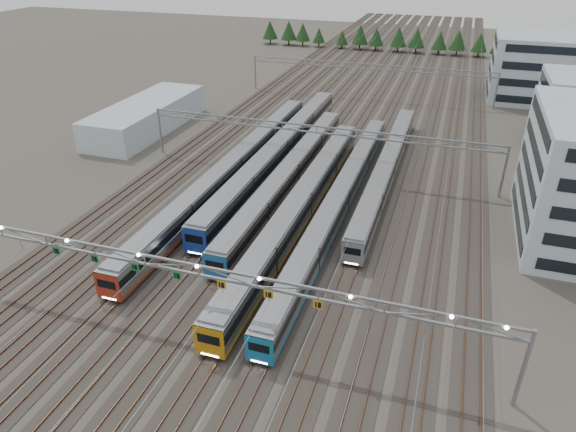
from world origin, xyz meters
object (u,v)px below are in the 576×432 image
(gantry_mid, at_px, (316,135))
(depot_bldg_north, at_px, (543,68))
(train_e, at_px, (339,200))
(train_a, at_px, (233,168))
(train_f, at_px, (387,168))
(gantry_near, at_px, (198,273))
(gantry_far, at_px, (369,71))
(train_b, at_px, (279,151))
(train_c, at_px, (290,174))
(train_d, at_px, (301,204))
(west_shed, at_px, (147,116))

(gantry_mid, xyz_separation_m, depot_bldg_north, (37.65, 56.35, 0.78))
(train_e, bearing_deg, train_a, 164.57)
(train_f, height_order, gantry_near, gantry_near)
(train_f, xyz_separation_m, depot_bldg_north, (26.40, 55.48, 5.17))
(train_e, xyz_separation_m, gantry_far, (-6.75, 57.06, 4.39))
(gantry_mid, bearing_deg, depot_bldg_north, 56.25)
(gantry_near, height_order, gantry_mid, gantry_near)
(train_b, distance_m, gantry_mid, 8.04)
(train_a, bearing_deg, train_c, 3.51)
(train_e, height_order, train_f, train_e)
(train_d, distance_m, gantry_near, 25.35)
(train_f, distance_m, gantry_far, 45.75)
(train_e, distance_m, train_f, 13.70)
(gantry_mid, relative_size, depot_bldg_north, 2.56)
(train_b, height_order, train_c, train_b)
(train_d, distance_m, train_e, 5.58)
(train_f, distance_m, gantry_near, 42.83)
(train_d, xyz_separation_m, gantry_mid, (-2.25, 15.35, 4.19))
(train_a, bearing_deg, gantry_far, 77.81)
(train_b, relative_size, west_shed, 2.03)
(train_e, height_order, gantry_mid, gantry_mid)
(west_shed, bearing_deg, gantry_far, 43.66)
(train_d, relative_size, gantry_near, 1.00)
(train_e, bearing_deg, train_f, 70.82)
(train_b, distance_m, train_c, 9.26)
(west_shed, bearing_deg, train_b, -15.18)
(train_c, height_order, depot_bldg_north, depot_bldg_north)
(train_f, relative_size, depot_bldg_north, 2.36)
(train_b, xyz_separation_m, gantry_near, (6.70, -41.67, 4.79))
(train_e, distance_m, gantry_near, 29.31)
(train_f, xyz_separation_m, west_shed, (-48.20, 8.87, 0.70))
(train_e, bearing_deg, gantry_near, -103.62)
(train_a, relative_size, train_e, 1.05)
(gantry_mid, bearing_deg, train_c, -108.98)
(depot_bldg_north, bearing_deg, train_f, -115.45)
(gantry_near, bearing_deg, train_d, 84.70)
(gantry_far, distance_m, west_shed, 51.20)
(train_a, distance_m, gantry_mid, 13.96)
(train_d, bearing_deg, train_f, 60.99)
(train_d, xyz_separation_m, gantry_near, (-2.30, -24.77, 4.89))
(depot_bldg_north, height_order, west_shed, depot_bldg_north)
(gantry_mid, bearing_deg, gantry_near, -90.07)
(gantry_mid, height_order, depot_bldg_north, depot_bldg_north)
(train_c, relative_size, train_f, 1.01)
(train_e, bearing_deg, depot_bldg_north, 65.69)
(train_a, distance_m, gantry_far, 53.47)
(train_e, height_order, gantry_near, gantry_near)
(train_d, xyz_separation_m, west_shed, (-39.20, 25.10, 0.50))
(train_d, distance_m, depot_bldg_north, 80.12)
(gantry_near, xyz_separation_m, depot_bldg_north, (37.70, 96.47, 0.08))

